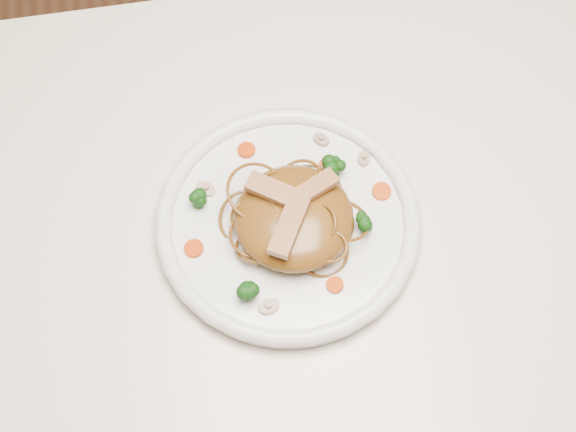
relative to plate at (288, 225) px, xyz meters
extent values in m
plane|color=brown|center=(0.07, -0.03, -0.76)|extent=(4.00, 4.00, 0.00)
cube|color=beige|center=(0.07, -0.03, -0.03)|extent=(1.20, 0.80, 0.04)
cylinder|color=white|center=(0.00, 0.00, 0.00)|extent=(0.31, 0.31, 0.02)
ellipsoid|color=brown|center=(0.01, -0.01, 0.03)|extent=(0.17, 0.17, 0.04)
cube|color=#9D6C4A|center=(0.03, 0.01, 0.06)|extent=(0.07, 0.05, 0.01)
cube|color=#9D6C4A|center=(-0.01, 0.01, 0.06)|extent=(0.07, 0.06, 0.01)
cube|color=#9D6C4A|center=(0.00, -0.03, 0.06)|extent=(0.06, 0.07, 0.01)
cylinder|color=#B83006|center=(0.06, 0.06, 0.01)|extent=(0.03, 0.03, 0.00)
cylinder|color=#B83006|center=(-0.11, -0.02, 0.01)|extent=(0.02, 0.02, 0.00)
cylinder|color=#B83006|center=(0.11, 0.02, 0.01)|extent=(0.03, 0.03, 0.00)
cylinder|color=#B83006|center=(-0.03, 0.10, 0.01)|extent=(0.03, 0.03, 0.00)
cylinder|color=#B83006|center=(0.04, -0.09, 0.01)|extent=(0.02, 0.02, 0.00)
cylinder|color=#C5AF94|center=(-0.04, -0.10, 0.01)|extent=(0.03, 0.03, 0.01)
cylinder|color=#C5AF94|center=(0.10, 0.07, 0.01)|extent=(0.03, 0.03, 0.01)
cylinder|color=#C5AF94|center=(-0.09, 0.06, 0.01)|extent=(0.03, 0.03, 0.01)
cylinder|color=#C5AF94|center=(0.06, 0.10, 0.01)|extent=(0.03, 0.03, 0.01)
camera|label=1|loc=(-0.08, -0.44, 0.89)|focal=53.79mm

